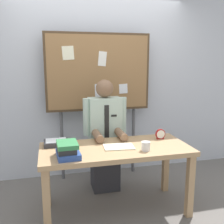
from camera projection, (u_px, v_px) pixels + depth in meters
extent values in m
plane|color=slate|center=(115.00, 210.00, 2.92)|extent=(12.00, 12.00, 0.00)
cube|color=silver|center=(96.00, 82.00, 3.73)|extent=(6.40, 0.08, 2.70)
cube|color=tan|center=(116.00, 149.00, 2.78)|extent=(1.59, 0.71, 0.05)
cube|color=tan|center=(47.00, 204.00, 2.40)|extent=(0.07, 0.07, 0.69)
cube|color=tan|center=(190.00, 186.00, 2.74)|extent=(0.07, 0.07, 0.69)
cube|color=tan|center=(47.00, 177.00, 2.96)|extent=(0.07, 0.07, 0.69)
cube|color=tan|center=(166.00, 165.00, 3.31)|extent=(0.07, 0.07, 0.69)
cube|color=#2D2D33|center=(105.00, 172.00, 3.40)|extent=(0.34, 0.30, 0.44)
cube|color=#B2CCBC|center=(105.00, 127.00, 3.28)|extent=(0.40, 0.22, 0.76)
sphere|color=brown|center=(105.00, 88.00, 3.18)|extent=(0.22, 0.22, 0.22)
cylinder|color=#B2CCBC|center=(87.00, 117.00, 3.18)|extent=(0.09, 0.09, 0.46)
cylinder|color=#B2CCBC|center=(123.00, 115.00, 3.29)|extent=(0.09, 0.09, 0.46)
cylinder|color=brown|center=(98.00, 136.00, 3.00)|extent=(0.09, 0.30, 0.09)
cylinder|color=brown|center=(121.00, 134.00, 3.07)|extent=(0.09, 0.30, 0.09)
cube|color=black|center=(107.00, 125.00, 3.16)|extent=(0.06, 0.01, 0.50)
cube|color=black|center=(114.00, 116.00, 3.16)|extent=(0.07, 0.01, 0.02)
cube|color=#4C3823|center=(99.00, 72.00, 3.51)|extent=(1.43, 0.05, 1.04)
cube|color=olive|center=(99.00, 72.00, 3.50)|extent=(1.37, 0.04, 0.98)
cylinder|color=#59595E|center=(62.00, 145.00, 3.61)|extent=(0.04, 0.04, 1.01)
cylinder|color=#59595E|center=(133.00, 139.00, 3.86)|extent=(0.04, 0.04, 1.01)
cube|color=white|center=(102.00, 59.00, 3.46)|extent=(0.12, 0.00, 0.20)
cube|color=white|center=(123.00, 89.00, 3.60)|extent=(0.13, 0.00, 0.14)
cube|color=white|center=(100.00, 91.00, 3.53)|extent=(0.14, 0.00, 0.20)
cube|color=#F4EFCC|center=(68.00, 53.00, 3.34)|extent=(0.16, 0.00, 0.18)
cube|color=#2D4C99|center=(68.00, 154.00, 2.48)|extent=(0.23, 0.29, 0.05)
cube|color=#262626|center=(66.00, 149.00, 2.46)|extent=(0.18, 0.24, 0.05)
cube|color=#337F47|center=(67.00, 144.00, 2.47)|extent=(0.20, 0.26, 0.04)
cube|color=#F4EFCC|center=(119.00, 147.00, 2.76)|extent=(0.34, 0.23, 0.01)
cylinder|color=maroon|center=(160.00, 134.00, 3.05)|extent=(0.12, 0.02, 0.12)
cylinder|color=white|center=(161.00, 134.00, 3.04)|extent=(0.10, 0.00, 0.10)
cube|color=maroon|center=(160.00, 138.00, 3.06)|extent=(0.08, 0.04, 0.01)
cylinder|color=white|center=(146.00, 146.00, 2.66)|extent=(0.09, 0.09, 0.09)
cube|color=#333338|center=(56.00, 143.00, 2.83)|extent=(0.26, 0.20, 0.05)
cube|color=white|center=(56.00, 140.00, 2.83)|extent=(0.22, 0.17, 0.01)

